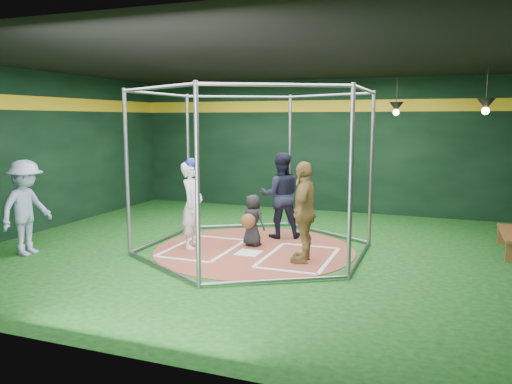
% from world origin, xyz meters
% --- Properties ---
extents(room_shell, '(10.10, 9.10, 3.53)m').
position_xyz_m(room_shell, '(0.00, 0.01, 1.75)').
color(room_shell, '#0D3C0E').
rests_on(room_shell, ground).
extents(clay_disc, '(3.80, 3.80, 0.01)m').
position_xyz_m(clay_disc, '(0.00, 0.00, 0.01)').
color(clay_disc, brown).
rests_on(clay_disc, ground).
extents(home_plate, '(0.43, 0.43, 0.01)m').
position_xyz_m(home_plate, '(0.00, -0.30, 0.02)').
color(home_plate, white).
rests_on(home_plate, clay_disc).
extents(batter_box_left, '(1.17, 1.77, 0.01)m').
position_xyz_m(batter_box_left, '(-0.95, -0.25, 0.02)').
color(batter_box_left, white).
rests_on(batter_box_left, clay_disc).
extents(batter_box_right, '(1.17, 1.77, 0.01)m').
position_xyz_m(batter_box_right, '(0.95, -0.25, 0.02)').
color(batter_box_right, white).
rests_on(batter_box_right, clay_disc).
extents(batting_cage, '(4.05, 4.67, 3.00)m').
position_xyz_m(batting_cage, '(-0.00, -0.00, 1.50)').
color(batting_cage, gray).
rests_on(batting_cage, ground).
extents(pendant_lamp_near, '(0.34, 0.34, 0.90)m').
position_xyz_m(pendant_lamp_near, '(2.20, 3.60, 2.74)').
color(pendant_lamp_near, black).
rests_on(pendant_lamp_near, room_shell).
extents(pendant_lamp_far, '(0.34, 0.34, 0.90)m').
position_xyz_m(pendant_lamp_far, '(4.00, 2.00, 2.74)').
color(pendant_lamp_far, black).
rests_on(pendant_lamp_far, room_shell).
extents(batter_figure, '(0.49, 0.66, 1.73)m').
position_xyz_m(batter_figure, '(-1.16, -0.28, 0.87)').
color(batter_figure, silver).
rests_on(batter_figure, clay_disc).
extents(visitor_leopard, '(0.50, 1.05, 1.75)m').
position_xyz_m(visitor_leopard, '(1.08, -0.44, 0.88)').
color(visitor_leopard, tan).
rests_on(visitor_leopard, clay_disc).
extents(catcher_figure, '(0.56, 0.61, 1.01)m').
position_xyz_m(catcher_figure, '(-0.13, 0.23, 0.52)').
color(catcher_figure, black).
rests_on(catcher_figure, clay_disc).
extents(umpire, '(1.06, 0.96, 1.77)m').
position_xyz_m(umpire, '(0.16, 1.12, 0.90)').
color(umpire, black).
rests_on(umpire, clay_disc).
extents(bystander_blue, '(0.67, 1.13, 1.74)m').
position_xyz_m(bystander_blue, '(-3.78, -1.73, 0.87)').
color(bystander_blue, '#94A3C4').
rests_on(bystander_blue, ground).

